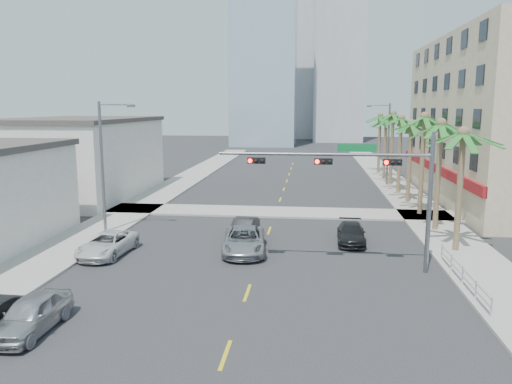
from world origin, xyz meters
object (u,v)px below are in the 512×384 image
Objects in this scene: traffic_signal_mast at (367,177)px; car_parked_near at (31,314)px; car_lane_left at (244,228)px; car_parked_far at (107,244)px; car_lane_center at (244,240)px; car_lane_right at (351,233)px.

traffic_signal_mast reaches higher than car_parked_near.
traffic_signal_mast is 16.84m from car_parked_near.
car_parked_far is at bearing -140.82° from car_lane_left.
car_parked_near reaches higher than car_lane_left.
car_lane_left is (6.28, 14.91, -0.06)m from car_parked_near.
car_lane_center is at bearing 60.61° from car_parked_near.
car_lane_left is 3.40m from car_lane_center.
car_lane_right is (14.47, 4.37, -0.05)m from car_parked_far.
car_lane_center is at bearing -75.67° from car_lane_left.
car_lane_left is (-7.31, 5.95, -4.41)m from traffic_signal_mast.
car_parked_near is at bearing -79.52° from car_parked_far.
traffic_signal_mast reaches higher than car_lane_right.
car_lane_left is at bearing 140.84° from traffic_signal_mast.
car_lane_center is (6.76, 11.55, 0.02)m from car_parked_near.
car_parked_far is at bearing 175.68° from traffic_signal_mast.
car_parked_far is 0.91× the size of car_lane_center.
car_parked_near is 0.79× the size of car_lane_center.
car_parked_far is 8.07m from car_lane_center.
car_parked_near is 0.98× the size of car_lane_right.
car_lane_left is 0.93× the size of car_lane_right.
traffic_signal_mast is at bearing -26.51° from car_lane_center.
traffic_signal_mast reaches higher than car_lane_left.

